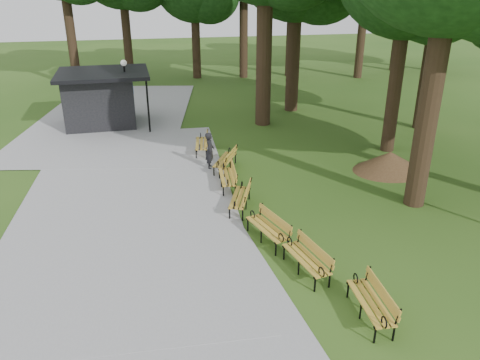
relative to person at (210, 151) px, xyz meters
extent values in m
plane|color=#2B4E16|center=(0.49, -5.22, -0.78)|extent=(100.00, 100.00, 0.00)
cube|color=#949496|center=(-3.51, -2.22, -0.75)|extent=(12.00, 38.00, 0.06)
imported|color=black|center=(0.00, 0.00, 0.00)|extent=(0.47, 0.62, 1.56)
cylinder|color=black|center=(-3.41, 6.92, 0.84)|extent=(0.10, 0.10, 3.24)
sphere|color=white|center=(-3.41, 6.92, 2.55)|extent=(0.32, 0.32, 0.32)
cone|color=#47301C|center=(7.21, -1.76, -0.36)|extent=(2.50, 2.50, 0.84)
cylinder|color=black|center=(6.63, -4.76, 3.51)|extent=(0.70, 0.70, 8.57)
cylinder|color=black|center=(8.36, 0.62, 2.87)|extent=(0.60, 0.60, 7.30)
cylinder|color=black|center=(3.70, 5.81, 3.56)|extent=(0.80, 0.80, 8.67)
cylinder|color=black|center=(6.07, 8.31, 3.07)|extent=(0.76, 0.76, 7.70)
cylinder|color=black|center=(11.65, 3.54, 2.77)|extent=(0.56, 0.56, 7.10)
camera|label=1|loc=(-2.41, -18.39, 6.73)|focal=35.48mm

